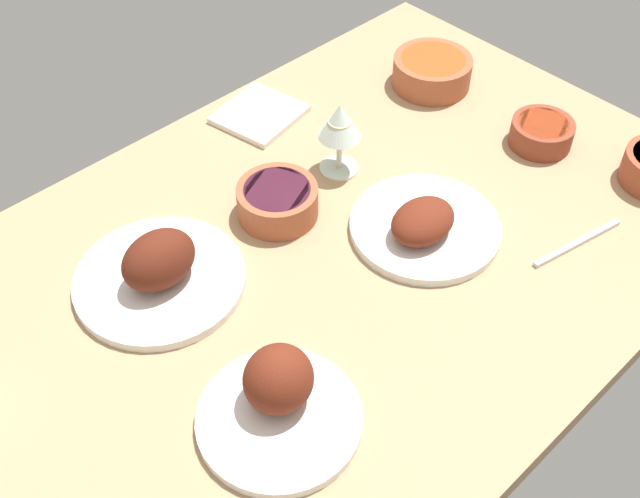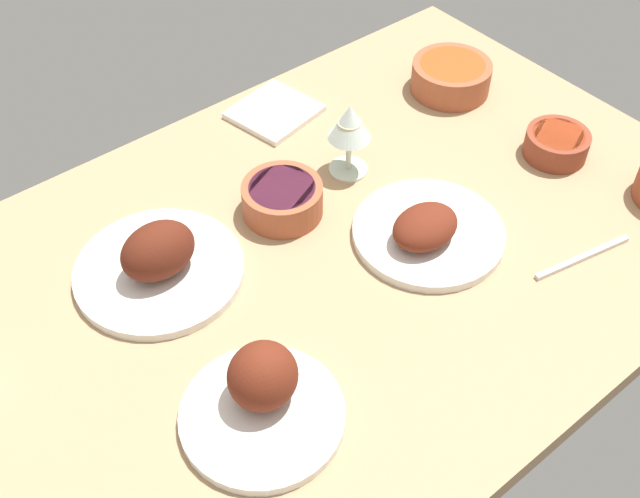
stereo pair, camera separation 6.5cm
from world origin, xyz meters
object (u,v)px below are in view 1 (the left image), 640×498
at_px(plate_center_main, 424,225).
at_px(plate_near_viewer, 279,399).
at_px(bowl_onions, 278,200).
at_px(plate_far_side, 159,271).
at_px(bowl_sauce, 542,132).
at_px(folded_napkin, 259,114).
at_px(bowl_soup, 432,71).
at_px(wine_glass, 340,125).
at_px(fork_loose, 578,243).

height_order(plate_center_main, plate_near_viewer, plate_near_viewer).
relative_size(plate_center_main, bowl_onions, 1.83).
height_order(plate_far_side, bowl_sauce, plate_far_side).
relative_size(plate_near_viewer, bowl_onions, 1.64).
relative_size(bowl_onions, folded_napkin, 0.93).
distance_m(bowl_soup, wine_glass, 0.33).
xyz_separation_m(plate_center_main, fork_loose, (0.16, -0.19, -0.02)).
xyz_separation_m(plate_center_main, folded_napkin, (0.01, 0.43, -0.02)).
relative_size(plate_near_viewer, bowl_soup, 1.43).
bearing_deg(plate_center_main, bowl_soup, 39.36).
bearing_deg(wine_glass, bowl_sauce, -32.56).
relative_size(plate_center_main, folded_napkin, 1.70).
distance_m(plate_center_main, bowl_soup, 0.43).
height_order(bowl_onions, folded_napkin, bowl_onions).
height_order(folded_napkin, fork_loose, folded_napkin).
bearing_deg(folded_napkin, fork_loose, -76.03).
bearing_deg(bowl_soup, bowl_sauce, -89.40).
distance_m(bowl_sauce, wine_glass, 0.39).
distance_m(plate_near_viewer, bowl_onions, 0.39).
bearing_deg(plate_near_viewer, bowl_onions, 48.94).
bearing_deg(plate_center_main, bowl_sauce, 1.44).
height_order(bowl_sauce, bowl_soup, bowl_soup).
bearing_deg(bowl_onions, plate_center_main, -54.81).
relative_size(bowl_onions, fork_loose, 0.73).
height_order(plate_far_side, fork_loose, plate_far_side).
bearing_deg(bowl_onions, folded_napkin, 56.22).
xyz_separation_m(bowl_sauce, fork_loose, (-0.17, -0.20, -0.02)).
relative_size(plate_near_viewer, wine_glass, 1.60).
bearing_deg(plate_center_main, plate_far_side, 151.29).
xyz_separation_m(plate_center_main, bowl_soup, (0.33, 0.27, 0.01)).
relative_size(plate_far_side, wine_glass, 1.90).
bearing_deg(folded_napkin, wine_glass, -89.04).
height_order(plate_near_viewer, folded_napkin, plate_near_viewer).
relative_size(plate_far_side, fork_loose, 1.43).
distance_m(wine_glass, fork_loose, 0.44).
relative_size(plate_far_side, bowl_soup, 1.70).
distance_m(plate_center_main, plate_near_viewer, 0.41).
distance_m(plate_center_main, bowl_sauce, 0.33).
bearing_deg(folded_napkin, plate_center_main, -91.41).
height_order(plate_center_main, wine_glass, wine_glass).
xyz_separation_m(plate_near_viewer, folded_napkin, (0.41, 0.52, -0.03)).
height_order(plate_near_viewer, fork_loose, plate_near_viewer).
distance_m(plate_far_side, wine_glass, 0.40).
distance_m(plate_far_side, plate_near_viewer, 0.30).
xyz_separation_m(bowl_onions, wine_glass, (0.16, 0.01, 0.07)).
height_order(plate_near_viewer, bowl_onions, plate_near_viewer).
height_order(bowl_sauce, wine_glass, wine_glass).
xyz_separation_m(plate_center_main, wine_glass, (0.01, 0.21, 0.08)).
bearing_deg(wine_glass, plate_far_side, -179.04).
height_order(bowl_onions, wine_glass, wine_glass).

